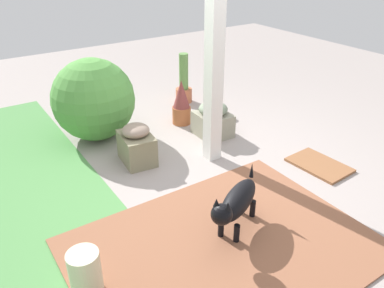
{
  "coord_description": "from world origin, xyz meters",
  "views": [
    {
      "loc": [
        -2.89,
        2.14,
        2.27
      ],
      "look_at": [
        -0.02,
        0.23,
        0.44
      ],
      "focal_mm": 36.6,
      "sensor_mm": 36.0,
      "label": 1
    }
  ],
  "objects_px": {
    "ceramic_urn": "(86,275)",
    "doormat": "(319,165)",
    "terracotta_pot_spiky": "(181,103)",
    "porch_pillar": "(214,61)",
    "stone_planter_nearest": "(213,120)",
    "round_shrub": "(94,100)",
    "dog": "(236,202)",
    "stone_planter_mid": "(137,145)",
    "terracotta_pot_tall": "(184,85)"
  },
  "relations": [
    {
      "from": "terracotta_pot_spiky",
      "to": "dog",
      "type": "distance_m",
      "value": 2.29
    },
    {
      "from": "stone_planter_mid",
      "to": "ceramic_urn",
      "type": "distance_m",
      "value": 1.88
    },
    {
      "from": "stone_planter_nearest",
      "to": "stone_planter_mid",
      "type": "height_order",
      "value": "stone_planter_mid"
    },
    {
      "from": "stone_planter_nearest",
      "to": "dog",
      "type": "bearing_deg",
      "value": 149.57
    },
    {
      "from": "ceramic_urn",
      "to": "dog",
      "type": "bearing_deg",
      "value": -91.98
    },
    {
      "from": "round_shrub",
      "to": "dog",
      "type": "distance_m",
      "value": 2.41
    },
    {
      "from": "stone_planter_nearest",
      "to": "terracotta_pot_spiky",
      "type": "distance_m",
      "value": 0.55
    },
    {
      "from": "porch_pillar",
      "to": "round_shrub",
      "type": "xyz_separation_m",
      "value": [
        1.23,
        0.9,
        -0.64
      ]
    },
    {
      "from": "dog",
      "to": "doormat",
      "type": "xyz_separation_m",
      "value": [
        0.32,
        -1.47,
        -0.28
      ]
    },
    {
      "from": "dog",
      "to": "round_shrub",
      "type": "bearing_deg",
      "value": 7.31
    },
    {
      "from": "stone_planter_mid",
      "to": "ceramic_urn",
      "type": "bearing_deg",
      "value": 142.59
    },
    {
      "from": "stone_planter_nearest",
      "to": "doormat",
      "type": "bearing_deg",
      "value": -157.87
    },
    {
      "from": "stone_planter_nearest",
      "to": "terracotta_pot_tall",
      "type": "distance_m",
      "value": 1.22
    },
    {
      "from": "ceramic_urn",
      "to": "doormat",
      "type": "bearing_deg",
      "value": -84.41
    },
    {
      "from": "terracotta_pot_spiky",
      "to": "stone_planter_nearest",
      "type": "bearing_deg",
      "value": -165.43
    },
    {
      "from": "porch_pillar",
      "to": "stone_planter_nearest",
      "type": "height_order",
      "value": "porch_pillar"
    },
    {
      "from": "terracotta_pot_tall",
      "to": "dog",
      "type": "height_order",
      "value": "terracotta_pot_tall"
    },
    {
      "from": "terracotta_pot_spiky",
      "to": "round_shrub",
      "type": "bearing_deg",
      "value": 77.71
    },
    {
      "from": "terracotta_pot_tall",
      "to": "round_shrub",
      "type": "bearing_deg",
      "value": 104.53
    },
    {
      "from": "terracotta_pot_spiky",
      "to": "dog",
      "type": "height_order",
      "value": "terracotta_pot_spiky"
    },
    {
      "from": "porch_pillar",
      "to": "ceramic_urn",
      "type": "height_order",
      "value": "porch_pillar"
    },
    {
      "from": "stone_planter_mid",
      "to": "doormat",
      "type": "distance_m",
      "value": 2.05
    },
    {
      "from": "ceramic_urn",
      "to": "doormat",
      "type": "relative_size",
      "value": 0.59
    },
    {
      "from": "terracotta_pot_spiky",
      "to": "ceramic_urn",
      "type": "distance_m",
      "value": 2.98
    },
    {
      "from": "round_shrub",
      "to": "terracotta_pot_tall",
      "type": "xyz_separation_m",
      "value": [
        0.41,
        -1.57,
        -0.24
      ]
    },
    {
      "from": "porch_pillar",
      "to": "terracotta_pot_tall",
      "type": "xyz_separation_m",
      "value": [
        1.64,
        -0.67,
        -0.87
      ]
    },
    {
      "from": "stone_planter_nearest",
      "to": "ceramic_urn",
      "type": "xyz_separation_m",
      "value": [
        -1.57,
        2.25,
        -0.02
      ]
    },
    {
      "from": "stone_planter_nearest",
      "to": "terracotta_pot_spiky",
      "type": "height_order",
      "value": "terracotta_pot_spiky"
    },
    {
      "from": "porch_pillar",
      "to": "stone_planter_mid",
      "type": "height_order",
      "value": "porch_pillar"
    },
    {
      "from": "dog",
      "to": "porch_pillar",
      "type": "bearing_deg",
      "value": -27.35
    },
    {
      "from": "terracotta_pot_tall",
      "to": "porch_pillar",
      "type": "bearing_deg",
      "value": 157.84
    },
    {
      "from": "porch_pillar",
      "to": "stone_planter_mid",
      "type": "distance_m",
      "value": 1.26
    },
    {
      "from": "stone_planter_nearest",
      "to": "dog",
      "type": "height_order",
      "value": "dog"
    },
    {
      "from": "porch_pillar",
      "to": "doormat",
      "type": "relative_size",
      "value": 3.54
    },
    {
      "from": "stone_planter_mid",
      "to": "terracotta_pot_spiky",
      "type": "xyz_separation_m",
      "value": [
        0.6,
        -0.98,
        0.08
      ]
    },
    {
      "from": "stone_planter_nearest",
      "to": "terracotta_pot_spiky",
      "type": "bearing_deg",
      "value": 14.57
    },
    {
      "from": "dog",
      "to": "doormat",
      "type": "bearing_deg",
      "value": -77.85
    },
    {
      "from": "terracotta_pot_spiky",
      "to": "dog",
      "type": "bearing_deg",
      "value": 159.27
    },
    {
      "from": "terracotta_pot_tall",
      "to": "dog",
      "type": "bearing_deg",
      "value": 155.65
    },
    {
      "from": "doormat",
      "to": "terracotta_pot_spiky",
      "type": "bearing_deg",
      "value": 20.01
    },
    {
      "from": "round_shrub",
      "to": "terracotta_pot_spiky",
      "type": "bearing_deg",
      "value": -102.29
    },
    {
      "from": "terracotta_pot_spiky",
      "to": "ceramic_urn",
      "type": "relative_size",
      "value": 1.61
    },
    {
      "from": "stone_planter_mid",
      "to": "doormat",
      "type": "bearing_deg",
      "value": -126.65
    },
    {
      "from": "ceramic_urn",
      "to": "terracotta_pot_tall",
      "type": "bearing_deg",
      "value": -43.1
    },
    {
      "from": "porch_pillar",
      "to": "terracotta_pot_spiky",
      "type": "distance_m",
      "value": 1.32
    },
    {
      "from": "stone_planter_mid",
      "to": "terracotta_pot_tall",
      "type": "distance_m",
      "value": 1.9
    },
    {
      "from": "stone_planter_mid",
      "to": "dog",
      "type": "relative_size",
      "value": 0.69
    },
    {
      "from": "terracotta_pot_tall",
      "to": "ceramic_urn",
      "type": "relative_size",
      "value": 1.98
    },
    {
      "from": "porch_pillar",
      "to": "stone_planter_nearest",
      "type": "distance_m",
      "value": 1.1
    },
    {
      "from": "porch_pillar",
      "to": "round_shrub",
      "type": "height_order",
      "value": "porch_pillar"
    }
  ]
}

